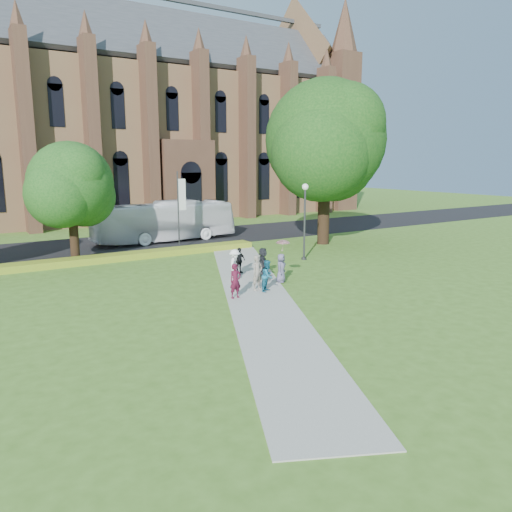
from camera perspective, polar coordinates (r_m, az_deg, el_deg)
ground at (r=25.38m, az=1.17°, el=-4.60°), size 160.00×160.00×0.00m
road at (r=43.10m, az=-13.77°, el=1.51°), size 160.00×10.00×0.02m
footpath at (r=26.18m, az=-0.05°, el=-4.07°), size 15.58×28.54×0.04m
flower_hedge at (r=36.08m, az=-13.27°, el=0.11°), size 18.00×1.40×0.45m
cathedral at (r=64.84m, az=-11.54°, el=16.13°), size 52.60×18.25×28.00m
streetlamp at (r=34.32m, az=5.60°, el=4.99°), size 0.44×0.44×5.24m
large_tree at (r=41.14m, az=7.95°, el=12.97°), size 9.60×9.60×13.20m
street_tree_1 at (r=35.69m, az=-20.44°, el=7.70°), size 5.60×5.60×8.05m
banner_pole_0 at (r=39.00m, az=-8.73°, el=5.75°), size 0.70×0.10×6.00m
tour_coach at (r=42.93m, az=-10.38°, el=3.91°), size 12.30×3.32×3.40m
pedestrian_0 at (r=24.69m, az=-2.37°, el=-2.87°), size 0.65×0.44×1.74m
pedestrian_1 at (r=25.96m, az=1.34°, el=-2.27°), size 1.02×0.98×1.66m
pedestrian_2 at (r=28.21m, az=-2.44°, el=-1.05°), size 1.25×1.34×1.82m
pedestrian_3 at (r=30.13m, az=-1.96°, el=-0.52°), size 0.97×0.52×1.57m
pedestrian_4 at (r=27.97m, az=2.88°, el=-1.37°), size 0.94×0.89×1.62m
pedestrian_5 at (r=29.27m, az=0.79°, el=-0.71°), size 1.19×1.65×1.72m
pedestrian_6 at (r=26.21m, az=0.16°, el=-1.93°), size 0.75×0.57×1.84m
parasol at (r=27.93m, az=3.09°, el=1.00°), size 0.94×0.94×0.67m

